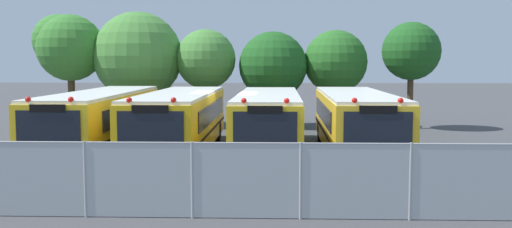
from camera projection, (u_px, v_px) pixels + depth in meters
ground_plane at (225, 153)px, 22.87m from camera, size 160.00×160.00×0.00m
school_bus_0 at (102, 119)px, 22.87m from camera, size 2.67×11.57×2.63m
school_bus_1 at (180, 120)px, 22.54m from camera, size 2.58×11.16×2.62m
school_bus_2 at (269, 120)px, 22.78m from camera, size 2.57×11.18×2.58m
school_bus_3 at (355, 120)px, 22.31m from camera, size 2.75×11.15×2.62m
tree_0 at (67, 46)px, 31.85m from camera, size 4.09×3.77×6.42m
tree_1 at (139, 57)px, 32.25m from camera, size 5.09×5.09×6.58m
tree_2 at (207, 59)px, 32.03m from camera, size 3.41×3.41×5.57m
tree_3 at (275, 66)px, 31.84m from camera, size 3.88×3.88×5.44m
tree_4 at (334, 62)px, 31.96m from camera, size 3.62×3.62×5.53m
tree_5 at (413, 51)px, 30.96m from camera, size 3.21×3.21×5.92m
chainlink_fence at (192, 179)px, 13.19m from camera, size 15.34×0.07×1.83m
traffic_cone at (137, 197)px, 14.30m from camera, size 0.38×0.38×0.51m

